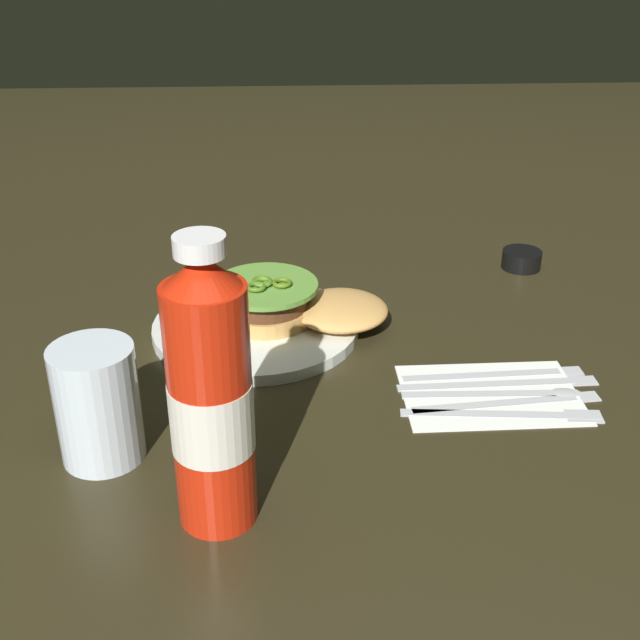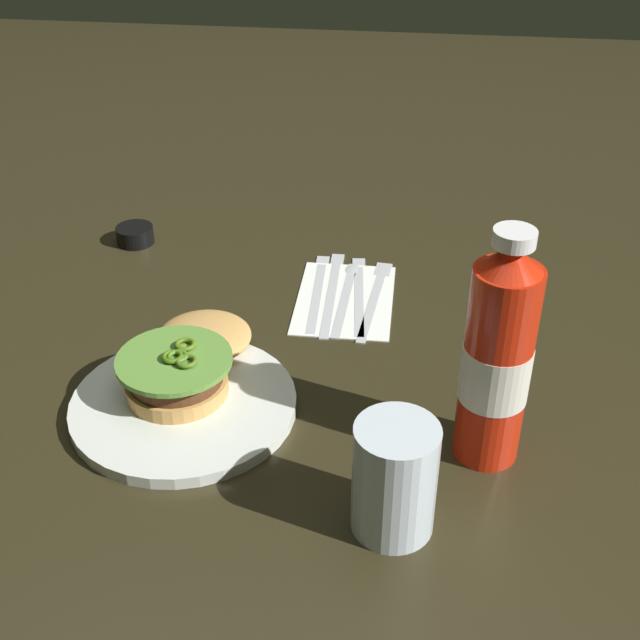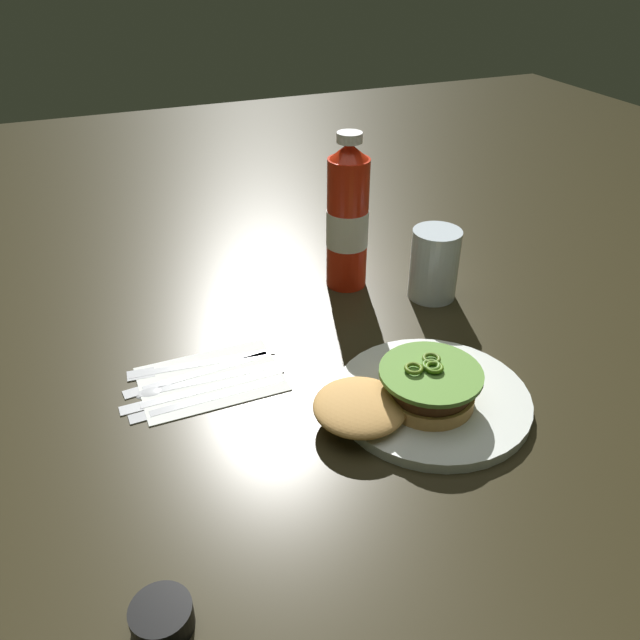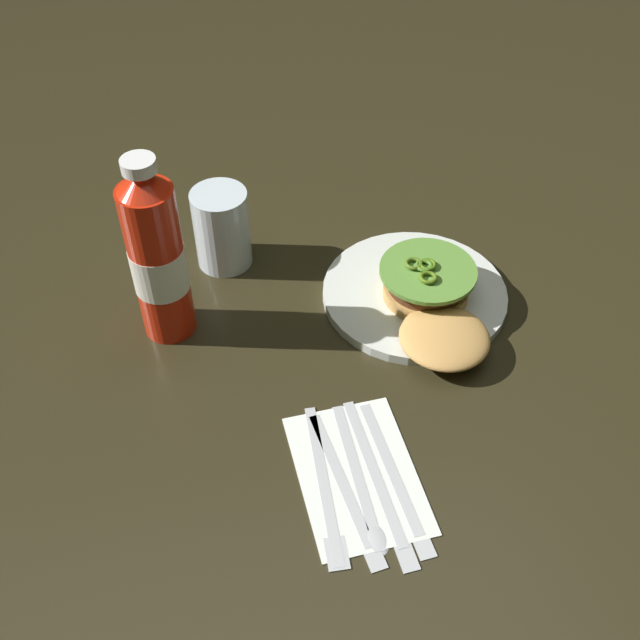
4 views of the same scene
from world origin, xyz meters
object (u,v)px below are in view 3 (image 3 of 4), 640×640
object	(u,v)px
burger_sandwich	(404,393)
butter_knife	(198,399)
napkin	(211,379)
table_knife	(194,390)
condiment_cup	(162,618)
dinner_plate	(432,398)
steak_knife	(189,374)
fork_utensil	(189,364)
water_glass	(434,264)
spoon_utensil	(188,381)
ketchup_bottle	(347,219)

from	to	relation	value
burger_sandwich	butter_knife	xyz separation A→B (m)	(0.23, -0.12, -0.03)
napkin	table_knife	xyz separation A→B (m)	(0.03, 0.02, 0.00)
condiment_cup	napkin	xyz separation A→B (m)	(-0.12, -0.32, -0.01)
dinner_plate	steak_knife	size ratio (longest dim) A/B	1.23
fork_utensil	butter_knife	size ratio (longest dim) A/B	1.01
condiment_cup	napkin	bearing A→B (deg)	-110.24
dinner_plate	water_glass	world-z (taller)	water_glass
burger_sandwich	butter_knife	bearing A→B (deg)	-27.31
condiment_cup	spoon_utensil	xyz separation A→B (m)	(-0.09, -0.32, -0.01)
butter_knife	burger_sandwich	bearing A→B (deg)	152.69
water_glass	spoon_utensil	world-z (taller)	water_glass
ketchup_bottle	water_glass	xyz separation A→B (m)	(-0.11, 0.09, -0.06)
condiment_cup	steak_knife	world-z (taller)	condiment_cup
steak_knife	table_knife	world-z (taller)	same
burger_sandwich	table_knife	xyz separation A→B (m)	(0.23, -0.14, -0.03)
condiment_cup	steak_knife	distance (m)	0.35
spoon_utensil	butter_knife	xyz separation A→B (m)	(-0.00, 0.04, 0.00)
dinner_plate	napkin	size ratio (longest dim) A/B	1.34
water_glass	fork_utensil	world-z (taller)	water_glass
burger_sandwich	dinner_plate	bearing A→B (deg)	-171.58
water_glass	napkin	distance (m)	0.40
fork_utensil	steak_knife	world-z (taller)	same
dinner_plate	table_knife	distance (m)	0.30
ketchup_bottle	condiment_cup	world-z (taller)	ketchup_bottle
table_knife	fork_utensil	bearing A→B (deg)	-96.71
dinner_plate	fork_utensil	size ratio (longest dim) A/B	1.21
dinner_plate	napkin	world-z (taller)	dinner_plate
water_glass	napkin	size ratio (longest dim) A/B	0.62
water_glass	table_knife	size ratio (longest dim) A/B	0.53
spoon_utensil	butter_knife	distance (m)	0.04
napkin	spoon_utensil	bearing A→B (deg)	-1.46
condiment_cup	dinner_plate	bearing A→B (deg)	-154.63
table_knife	napkin	bearing A→B (deg)	-143.82
condiment_cup	spoon_utensil	distance (m)	0.34
fork_utensil	steak_knife	size ratio (longest dim) A/B	1.01
burger_sandwich	condiment_cup	xyz separation A→B (m)	(0.32, 0.17, -0.02)
dinner_plate	napkin	distance (m)	0.29
napkin	steak_knife	xyz separation A→B (m)	(0.03, -0.02, 0.00)
dinner_plate	ketchup_bottle	xyz separation A→B (m)	(-0.02, -0.32, 0.11)
steak_knife	table_knife	distance (m)	0.04
burger_sandwich	steak_knife	size ratio (longest dim) A/B	1.04
dinner_plate	burger_sandwich	size ratio (longest dim) A/B	1.18
napkin	burger_sandwich	bearing A→B (deg)	142.33
dinner_plate	spoon_utensil	xyz separation A→B (m)	(0.28, -0.15, -0.00)
napkin	dinner_plate	bearing A→B (deg)	148.89
steak_knife	table_knife	xyz separation A→B (m)	(0.00, 0.04, 0.00)
fork_utensil	table_knife	world-z (taller)	same
burger_sandwich	ketchup_bottle	bearing A→B (deg)	-101.96
water_glass	condiment_cup	xyz separation A→B (m)	(0.50, 0.41, -0.04)
steak_knife	table_knife	size ratio (longest dim) A/B	0.92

